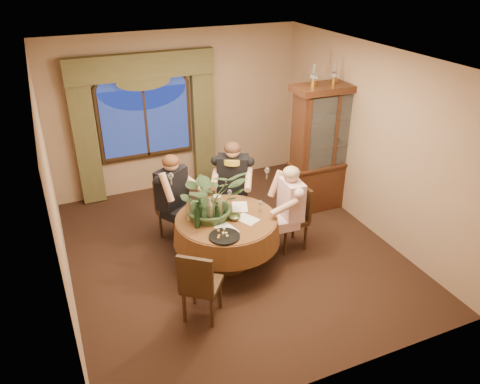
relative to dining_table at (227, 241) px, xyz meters
name	(u,v)px	position (x,y,z in m)	size (l,w,h in m)	color
floor	(232,251)	(0.18, 0.25, -0.38)	(5.00, 5.00, 0.00)	black
wall_back	(178,112)	(0.18, 2.75, 1.02)	(4.50, 4.50, 0.00)	#A07D5E
wall_right	(369,140)	(2.43, 0.25, 1.02)	(5.00, 5.00, 0.00)	#A07D5E
ceiling	(230,58)	(0.18, 0.25, 2.42)	(5.00, 5.00, 0.00)	white
window	(146,123)	(-0.42, 2.68, 0.92)	(1.62, 0.10, 1.32)	navy
arched_transom	(141,77)	(-0.42, 2.68, 1.71)	(1.60, 0.06, 0.44)	navy
drapery_left	(86,138)	(-1.45, 2.63, 0.80)	(0.38, 0.14, 2.32)	#4E492A
drapery_right	(203,122)	(0.61, 2.63, 0.80)	(0.38, 0.14, 2.32)	#4E492A
swag_valance	(141,66)	(-0.42, 2.60, 1.90)	(2.45, 0.16, 0.42)	#4E492A
dining_table	(227,241)	(0.00, 0.00, 0.00)	(1.46, 1.46, 0.75)	maroon
china_cabinet	(328,148)	(2.18, 0.95, 0.68)	(1.31, 0.52, 2.12)	#321A10
oil_lamp_left	(314,75)	(1.81, 0.95, 1.91)	(0.11, 0.11, 0.34)	#A5722D
oil_lamp_center	(335,73)	(2.18, 0.95, 1.91)	(0.11, 0.11, 0.34)	#A5722D
oil_lamp_right	(355,71)	(2.55, 0.95, 1.91)	(0.11, 0.11, 0.34)	#A5722D
chair_right	(290,218)	(1.01, 0.04, 0.10)	(0.42, 0.42, 0.96)	black
chair_back_right	(230,200)	(0.43, 0.92, 0.10)	(0.42, 0.42, 0.96)	black
chair_back	(175,210)	(-0.45, 0.93, 0.10)	(0.42, 0.42, 0.96)	black
chair_front_left	(202,283)	(-0.66, -0.85, 0.10)	(0.42, 0.42, 0.96)	black
person_pink	(290,210)	(0.95, -0.06, 0.31)	(0.49, 0.45, 1.37)	beige
person_back	(172,200)	(-0.51, 0.84, 0.34)	(0.51, 0.47, 1.43)	black
person_scarf	(233,186)	(0.46, 0.88, 0.36)	(0.52, 0.48, 1.46)	black
stoneware_vase	(217,205)	(-0.08, 0.13, 0.52)	(0.15, 0.15, 0.29)	tan
centerpiece_plant	(210,174)	(-0.15, 0.16, 0.98)	(0.94, 1.04, 0.81)	#3A5531
olive_bowl	(234,217)	(0.09, -0.07, 0.40)	(0.17, 0.17, 0.05)	#48562E
cheese_platter	(224,236)	(-0.20, -0.44, 0.39)	(0.39, 0.39, 0.02)	black
wine_bottle_0	(210,210)	(-0.22, 0.02, 0.54)	(0.07, 0.07, 0.33)	tan
wine_bottle_1	(198,204)	(-0.31, 0.22, 0.54)	(0.07, 0.07, 0.33)	black
wine_bottle_2	(218,213)	(-0.16, -0.10, 0.54)	(0.07, 0.07, 0.33)	black
wine_bottle_3	(197,216)	(-0.44, -0.08, 0.54)	(0.07, 0.07, 0.33)	black
wine_bottle_4	(189,209)	(-0.47, 0.15, 0.54)	(0.07, 0.07, 0.33)	tan
wine_bottle_5	(199,212)	(-0.37, 0.01, 0.54)	(0.07, 0.07, 0.33)	black
tasting_paper_0	(247,219)	(0.24, -0.15, 0.38)	(0.21, 0.30, 0.00)	white
tasting_paper_1	(240,207)	(0.28, 0.20, 0.38)	(0.21, 0.30, 0.00)	white
tasting_paper_2	(227,229)	(-0.11, -0.28, 0.38)	(0.21, 0.30, 0.00)	white
wine_glass_person_pink	(260,206)	(0.49, -0.03, 0.46)	(0.07, 0.07, 0.18)	silver
wine_glass_person_back	(198,202)	(-0.25, 0.42, 0.46)	(0.07, 0.07, 0.18)	silver
wine_glass_person_scarf	(230,195)	(0.23, 0.43, 0.46)	(0.07, 0.07, 0.18)	silver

